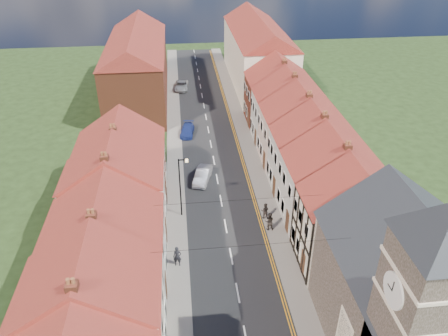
# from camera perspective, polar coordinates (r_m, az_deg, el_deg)

# --- Properties ---
(road) EXTENTS (7.00, 90.00, 0.02)m
(road) POSITION_cam_1_polar(r_m,az_deg,el_deg) (49.73, -1.34, 1.01)
(road) COLOR black
(road) RESTS_ON ground
(pavement_left) EXTENTS (1.80, 90.00, 0.12)m
(pavement_left) POSITION_cam_1_polar(r_m,az_deg,el_deg) (49.59, -6.41, 0.77)
(pavement_left) COLOR slate
(pavement_left) RESTS_ON ground
(pavement_right) EXTENTS (1.80, 90.00, 0.12)m
(pavement_right) POSITION_cam_1_polar(r_m,az_deg,el_deg) (50.22, 3.66, 1.33)
(pavement_right) COLOR slate
(pavement_right) RESTS_ON ground
(church) EXTENTS (11.25, 14.25, 15.20)m
(church) POSITION_cam_1_polar(r_m,az_deg,el_deg) (28.14, 24.01, -14.87)
(church) COLOR #352E25
(church) RESTS_ON ground
(cottage_r_tudor) EXTENTS (8.30, 5.20, 9.00)m
(cottage_r_tudor) POSITION_cam_1_polar(r_m,az_deg,el_deg) (35.18, 16.51, -5.93)
(cottage_r_tudor) COLOR white
(cottage_r_tudor) RESTS_ON ground
(cottage_r_white_near) EXTENTS (8.30, 6.00, 9.00)m
(cottage_r_white_near) POSITION_cam_1_polar(r_m,az_deg,el_deg) (39.29, 13.82, -1.26)
(cottage_r_white_near) COLOR #B9B8AE
(cottage_r_white_near) RESTS_ON ground
(cottage_r_cream_mid) EXTENTS (8.30, 5.20, 9.00)m
(cottage_r_cream_mid) POSITION_cam_1_polar(r_m,az_deg,el_deg) (43.68, 11.62, 2.50)
(cottage_r_cream_mid) COLOR #B9B8AE
(cottage_r_cream_mid) RESTS_ON ground
(cottage_r_pink) EXTENTS (8.30, 6.00, 9.00)m
(cottage_r_pink) POSITION_cam_1_polar(r_m,az_deg,el_deg) (48.28, 9.82, 5.54)
(cottage_r_pink) COLOR beige
(cottage_r_pink) RESTS_ON ground
(cottage_r_white_far) EXTENTS (8.30, 5.20, 9.00)m
(cottage_r_white_far) POSITION_cam_1_polar(r_m,az_deg,el_deg) (53.03, 8.33, 8.05)
(cottage_r_white_far) COLOR #B9B8AE
(cottage_r_white_far) RESTS_ON ground
(cottage_r_cream_far) EXTENTS (8.30, 6.00, 9.00)m
(cottage_r_cream_far) POSITION_cam_1_polar(r_m,az_deg,el_deg) (57.89, 7.07, 10.13)
(cottage_r_cream_far) COLOR brown
(cottage_r_cream_far) RESTS_ON ground
(cottage_l_cream) EXTENTS (8.30, 6.30, 9.10)m
(cottage_l_cream) POSITION_cam_1_polar(r_m,az_deg,el_deg) (28.07, -16.75, -17.19)
(cottage_l_cream) COLOR white
(cottage_l_cream) RESTS_ON ground
(cottage_l_white) EXTENTS (8.30, 6.90, 8.80)m
(cottage_l_white) POSITION_cam_1_polar(r_m,az_deg,el_deg) (32.74, -15.11, -9.06)
(cottage_l_white) COLOR #B9B8AE
(cottage_l_white) RESTS_ON ground
(cottage_l_brick_mid) EXTENTS (8.30, 5.70, 9.10)m
(cottage_l_brick_mid) POSITION_cam_1_polar(r_m,az_deg,el_deg) (37.50, -14.06, -2.90)
(cottage_l_brick_mid) COLOR beige
(cottage_l_brick_mid) RESTS_ON ground
(cottage_l_pink) EXTENTS (8.30, 6.30, 8.80)m
(cottage_l_pink) POSITION_cam_1_polar(r_m,az_deg,el_deg) (42.49, -13.25, 1.26)
(cottage_l_pink) COLOR brown
(cottage_l_pink) RESTS_ON ground
(block_right_far) EXTENTS (8.30, 24.20, 10.50)m
(block_right_far) POSITION_cam_1_polar(r_m,az_deg,el_deg) (71.86, 4.41, 15.10)
(block_right_far) COLOR white
(block_right_far) RESTS_ON ground
(block_left_far) EXTENTS (8.30, 24.20, 10.50)m
(block_left_far) POSITION_cam_1_polar(r_m,az_deg,el_deg) (66.16, -11.28, 13.20)
(block_left_far) COLOR brown
(block_left_far) RESTS_ON ground
(lamppost) EXTENTS (0.88, 0.15, 6.00)m
(lamppost) POSITION_cam_1_polar(r_m,az_deg,el_deg) (39.23, -5.65, -2.10)
(lamppost) COLOR black
(lamppost) RESTS_ON pavement_left
(car_mid) EXTENTS (2.44, 4.19, 1.31)m
(car_mid) POSITION_cam_1_polar(r_m,az_deg,el_deg) (45.79, -2.81, -0.97)
(car_mid) COLOR #B6B7BE
(car_mid) RESTS_ON ground
(car_far) EXTENTS (2.12, 4.06, 1.12)m
(car_far) POSITION_cam_1_polar(r_m,az_deg,el_deg) (55.54, -4.82, 4.93)
(car_far) COLOR navy
(car_far) RESTS_ON ground
(car_distant) EXTENTS (2.46, 4.57, 1.22)m
(car_distant) POSITION_cam_1_polar(r_m,az_deg,el_deg) (70.27, -5.58, 10.66)
(car_distant) COLOR #9EA2A5
(car_distant) RESTS_ON ground
(pedestrian_left) EXTENTS (0.70, 0.50, 1.79)m
(pedestrian_left) POSITION_cam_1_polar(r_m,az_deg,el_deg) (35.51, -6.12, -11.41)
(pedestrian_left) COLOR black
(pedestrian_left) RESTS_ON pavement_left
(pedestrian_right) EXTENTS (0.90, 0.73, 1.73)m
(pedestrian_right) POSITION_cam_1_polar(r_m,az_deg,el_deg) (39.00, 5.93, -6.95)
(pedestrian_right) COLOR #292421
(pedestrian_right) RESTS_ON pavement_right
(pedestrian_right_b) EXTENTS (0.87, 0.74, 1.58)m
(pedestrian_right_b) POSITION_cam_1_polar(r_m,az_deg,el_deg) (40.35, 5.36, -5.58)
(pedestrian_right_b) COLOR black
(pedestrian_right_b) RESTS_ON pavement_right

